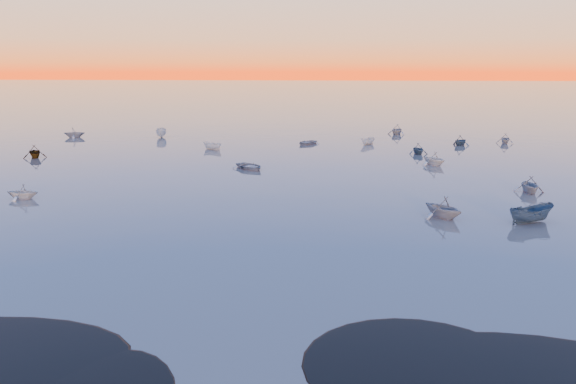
# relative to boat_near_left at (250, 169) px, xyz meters

# --- Properties ---
(ground) EXTENTS (600.00, 600.00, 0.00)m
(ground) POSITION_rel_boat_near_left_xyz_m (3.30, 54.74, 0.00)
(ground) COLOR #625851
(ground) RESTS_ON ground
(moored_fleet) EXTENTS (124.00, 58.00, 1.20)m
(moored_fleet) POSITION_rel_boat_near_left_xyz_m (3.30, 7.74, 0.00)
(moored_fleet) COLOR silver
(moored_fleet) RESTS_ON ground
(boat_near_left) EXTENTS (4.42, 4.26, 1.08)m
(boat_near_left) POSITION_rel_boat_near_left_xyz_m (0.00, 0.00, 0.00)
(boat_near_left) COLOR gray
(boat_near_left) RESTS_ON ground
(boat_near_center) EXTENTS (3.35, 4.51, 1.44)m
(boat_near_center) POSITION_rel_boat_near_left_xyz_m (25.41, -21.26, 0.00)
(boat_near_center) COLOR #31495E
(boat_near_center) RESTS_ON ground
(boat_near_right) EXTENTS (4.15, 3.79, 1.36)m
(boat_near_right) POSITION_rel_boat_near_left_xyz_m (18.76, -20.25, 0.00)
(boat_near_right) COLOR gray
(boat_near_right) RESTS_ON ground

